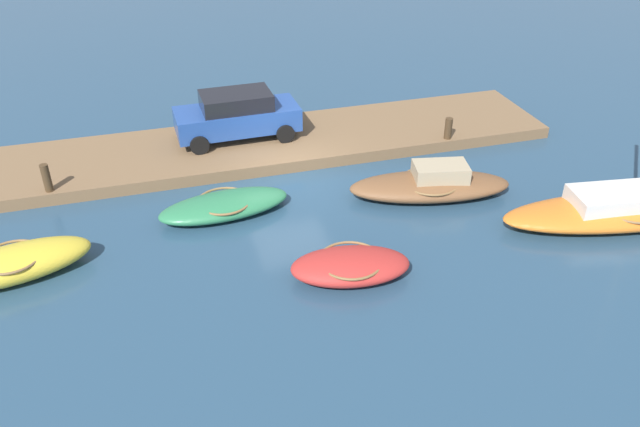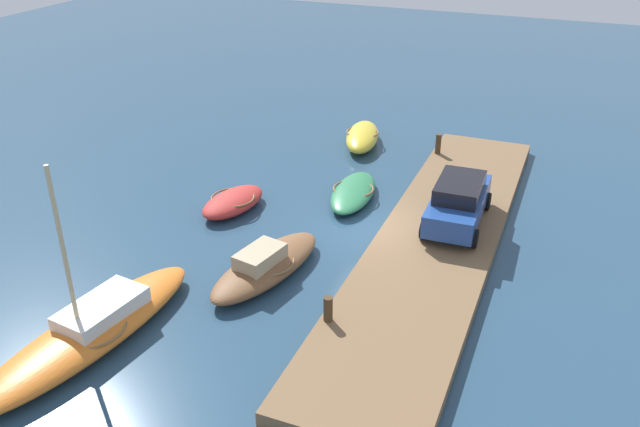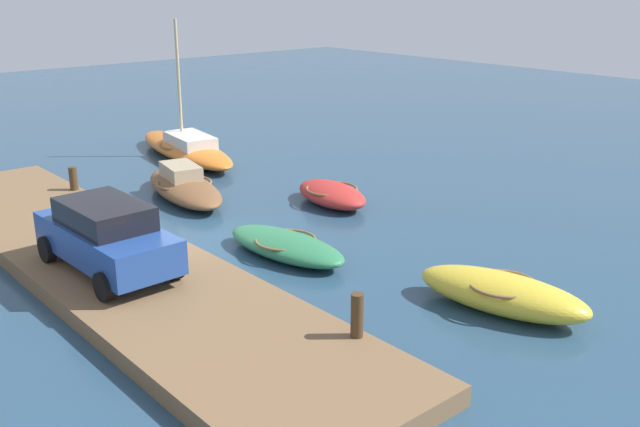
% 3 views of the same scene
% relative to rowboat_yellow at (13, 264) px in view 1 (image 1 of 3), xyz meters
% --- Properties ---
extents(ground_plane, '(84.00, 84.00, 0.00)m').
position_rel_rowboat_yellow_xyz_m(ground_plane, '(-7.96, -3.04, -0.42)').
color(ground_plane, navy).
extents(dock_platform, '(19.68, 3.94, 0.40)m').
position_rel_rowboat_yellow_xyz_m(dock_platform, '(-7.96, -5.44, -0.22)').
color(dock_platform, brown).
rests_on(dock_platform, ground_plane).
extents(rowboat_yellow, '(4.07, 2.28, 0.83)m').
position_rel_rowboat_yellow_xyz_m(rowboat_yellow, '(0.00, 0.00, 0.00)').
color(rowboat_yellow, gold).
rests_on(rowboat_yellow, ground_plane).
extents(rowboat_red, '(3.27, 2.07, 0.67)m').
position_rel_rowboat_yellow_xyz_m(rowboat_red, '(-8.20, 2.37, -0.08)').
color(rowboat_red, '#B72D28').
rests_on(rowboat_red, ground_plane).
extents(motorboat_brown, '(5.23, 2.70, 1.08)m').
position_rel_rowboat_yellow_xyz_m(motorboat_brown, '(-11.89, -0.83, -0.02)').
color(motorboat_brown, brown).
rests_on(motorboat_brown, ground_plane).
extents(sailboat_orange, '(7.78, 3.02, 5.41)m').
position_rel_rowboat_yellow_xyz_m(sailboat_orange, '(-16.69, 2.10, 0.01)').
color(sailboat_orange, orange).
rests_on(sailboat_orange, ground_plane).
extents(rowboat_green, '(4.01, 1.92, 0.59)m').
position_rel_rowboat_yellow_xyz_m(rowboat_green, '(-5.60, -1.54, -0.12)').
color(rowboat_green, '#2D7A4C').
rests_on(rowboat_green, ground_plane).
extents(mooring_post_west, '(0.26, 0.26, 0.75)m').
position_rel_rowboat_yellow_xyz_m(mooring_post_west, '(-13.84, -3.72, 0.35)').
color(mooring_post_west, '#47331E').
rests_on(mooring_post_west, dock_platform).
extents(mooring_post_mid_west, '(0.25, 0.25, 0.88)m').
position_rel_rowboat_yellow_xyz_m(mooring_post_mid_west, '(-0.65, -3.72, 0.42)').
color(mooring_post_mid_west, '#47331E').
rests_on(mooring_post_mid_west, dock_platform).
extents(parked_car, '(4.27, 2.00, 1.66)m').
position_rel_rowboat_yellow_xyz_m(parked_car, '(-6.81, -5.83, 0.84)').
color(parked_car, '#234793').
rests_on(parked_car, dock_platform).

